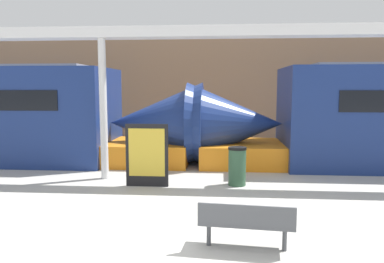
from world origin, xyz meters
The scene contains 7 objects.
ground_plane centered at (0.00, 0.00, 0.00)m, with size 60.00×60.00×0.00m, color #B2AFA8.
station_wall centered at (0.00, 11.87, 2.50)m, with size 56.00×0.20×5.00m, color #937051.
bench_near centered at (1.01, 0.15, 0.45)m, with size 1.48×0.58×0.75m.
trash_bin centered at (1.03, 4.00, 0.49)m, with size 0.47×0.47×0.97m.
poster_board centered at (-1.22, 3.70, 0.80)m, with size 1.06×0.07×1.57m.
support_column_near centered at (-2.54, 4.43, 1.87)m, with size 0.20×0.20×3.74m, color silver.
canopy_beam centered at (-2.54, 4.43, 3.88)m, with size 28.00×0.60×0.28m, color silver.
Camera 1 is at (0.62, -5.37, 2.47)m, focal length 35.00 mm.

